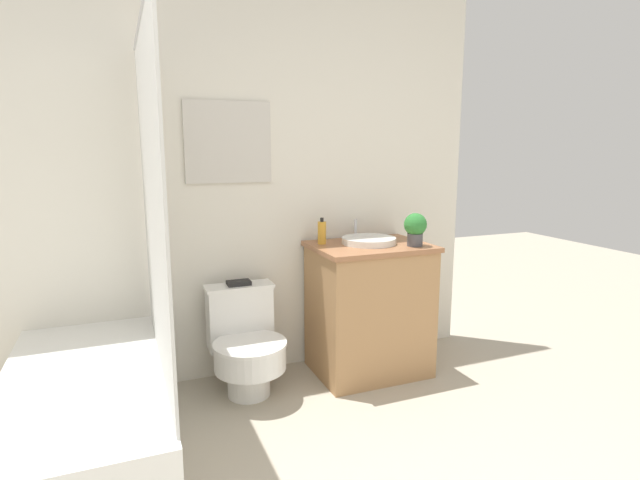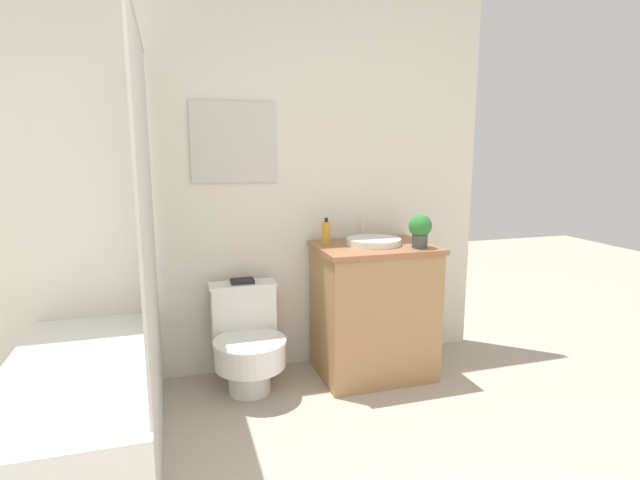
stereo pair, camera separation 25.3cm
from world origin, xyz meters
The scene contains 8 objects.
wall_back centered at (0.00, 2.38, 1.25)m, with size 3.37×0.07×2.50m.
shower_area centered at (-0.82, 1.62, 0.28)m, with size 0.70×1.46×1.98m.
toilet centered at (0.01, 2.08, 0.30)m, with size 0.43×0.54×0.63m.
vanity centered at (0.82, 2.06, 0.43)m, with size 0.73×0.56×0.85m.
sink centered at (0.82, 2.08, 0.87)m, with size 0.34×0.38×0.13m.
soap_bottle centered at (0.54, 2.18, 0.92)m, with size 0.05×0.05×0.17m.
potted_plant centered at (1.04, 1.90, 0.96)m, with size 0.14×0.14×0.21m.
book_on_tank centered at (0.01, 2.22, 0.64)m, with size 0.14×0.09×0.02m.
Camera 1 is at (-0.64, -0.69, 1.44)m, focal length 28.00 mm.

